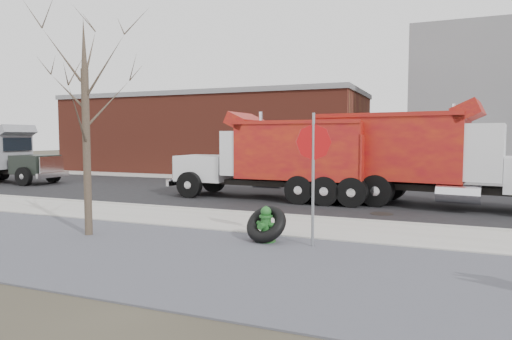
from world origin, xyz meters
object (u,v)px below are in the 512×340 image
at_px(fire_hydrant, 266,226).
at_px(truck_tire, 266,224).
at_px(dump_truck_red_b, 279,156).
at_px(dump_truck_red_a, 424,154).
at_px(stop_sign, 313,157).

bearing_deg(fire_hydrant, truck_tire, 110.45).
bearing_deg(truck_tire, fire_hydrant, -84.29).
bearing_deg(dump_truck_red_b, truck_tire, 107.69).
distance_m(truck_tire, dump_truck_red_b, 7.22).
bearing_deg(truck_tire, dump_truck_red_a, 66.67).
xyz_separation_m(truck_tire, stop_sign, (1.10, -0.06, 1.55)).
bearing_deg(dump_truck_red_a, truck_tire, -105.44).
height_order(dump_truck_red_a, dump_truck_red_b, dump_truck_red_a).
relative_size(truck_tire, dump_truck_red_a, 0.12).
relative_size(fire_hydrant, dump_truck_red_b, 0.11).
xyz_separation_m(stop_sign, dump_truck_red_b, (-3.20, 6.85, -0.30)).
xyz_separation_m(fire_hydrant, dump_truck_red_a, (3.06, 7.14, 1.41)).
relative_size(dump_truck_red_a, dump_truck_red_b, 1.14).
relative_size(stop_sign, dump_truck_red_a, 0.33).
xyz_separation_m(fire_hydrant, truck_tire, (-0.00, 0.03, 0.04)).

